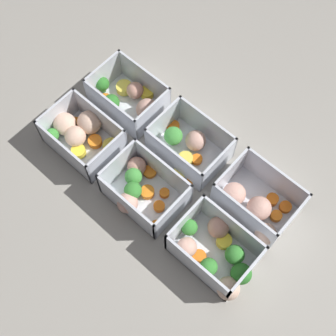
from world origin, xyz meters
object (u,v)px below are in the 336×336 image
(container_near_left, at_px, (80,133))
(container_near_right, at_px, (216,253))
(container_near_center, at_px, (140,189))
(container_far_left, at_px, (130,99))
(container_far_right, at_px, (256,204))
(container_far_center, at_px, (188,145))

(container_near_left, height_order, container_near_right, same)
(container_near_center, height_order, container_far_left, same)
(container_near_left, xyz_separation_m, container_far_left, (0.02, 0.13, -0.00))
(container_near_left, height_order, container_far_left, same)
(container_far_left, relative_size, container_far_right, 1.05)
(container_near_left, bearing_deg, container_near_right, -1.17)
(container_near_right, relative_size, container_far_left, 1.00)
(container_near_left, distance_m, container_near_right, 0.38)
(container_near_left, relative_size, container_far_left, 0.96)
(container_far_center, distance_m, container_far_right, 0.18)
(container_far_center, bearing_deg, container_near_left, -145.33)
(container_near_center, relative_size, container_near_right, 0.91)
(container_near_left, distance_m, container_near_center, 0.18)
(container_near_center, relative_size, container_far_center, 0.96)
(container_near_center, bearing_deg, container_far_left, 139.51)
(container_far_left, xyz_separation_m, container_far_right, (0.35, -0.01, 0.00))
(container_far_right, bearing_deg, container_far_center, 176.58)
(container_near_left, height_order, container_far_center, same)
(container_far_left, bearing_deg, container_far_right, -2.00)
(container_far_left, distance_m, container_far_right, 0.35)
(container_near_left, relative_size, container_near_center, 1.05)
(container_near_center, relative_size, container_far_left, 0.91)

